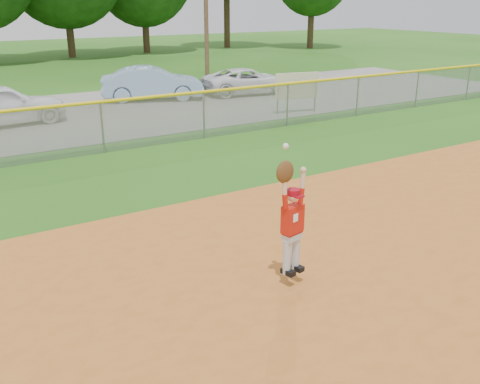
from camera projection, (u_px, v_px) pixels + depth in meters
name	position (u px, v px, depth m)	size (l,w,h in m)	color
ground	(330.00, 311.00, 7.72)	(120.00, 120.00, 0.00)	#265A14
parking_strip	(54.00, 117.00, 20.49)	(44.00, 10.00, 0.03)	slate
car_white_a	(1.00, 105.00, 18.79)	(1.73, 4.30, 1.46)	white
car_blue	(152.00, 83.00, 23.61)	(1.54, 4.42, 1.46)	#7FA2BD
car_white_b	(248.00, 81.00, 25.18)	(1.98, 4.29, 1.19)	white
sponsor_sign	(297.00, 87.00, 20.72)	(1.77, 0.44, 1.60)	gray
outfield_fence	(102.00, 123.00, 15.41)	(40.06, 0.10, 1.55)	gray
ballplayer	(291.00, 218.00, 8.02)	(0.61, 0.30, 2.10)	silver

